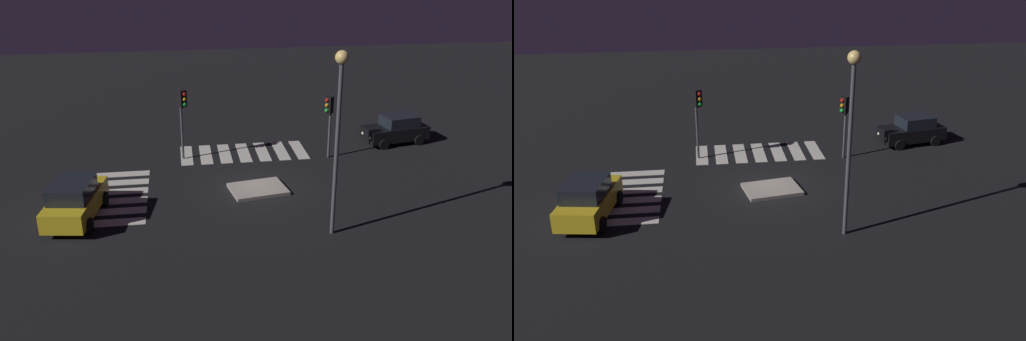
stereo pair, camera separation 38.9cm
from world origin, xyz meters
TOP-DOWN VIEW (x-y plane):
  - ground_plane at (0.00, 0.00)m, footprint 80.00×80.00m
  - traffic_island at (-0.05, 0.33)m, footprint 3.12×2.55m
  - car_black at (-9.81, -5.70)m, footprint 4.32×2.50m
  - car_yellow at (8.74, 2.22)m, footprint 2.61×4.66m
  - traffic_light_south at (-4.80, -3.73)m, footprint 0.53×0.54m
  - traffic_light_east at (3.56, -4.67)m, footprint 0.54×0.53m
  - street_lamp at (-2.64, 5.23)m, footprint 0.56×0.56m
  - crosswalk_near at (0.00, -5.28)m, footprint 7.60×3.20m
  - crosswalk_side at (7.18, -0.00)m, footprint 3.20×6.45m

SIDE VIEW (x-z plane):
  - ground_plane at x=0.00m, z-range 0.00..0.00m
  - crosswalk_near at x=0.00m, z-range 0.00..0.02m
  - crosswalk_side at x=7.18m, z-range 0.00..0.02m
  - traffic_island at x=-0.05m, z-range 0.00..0.18m
  - car_black at x=-9.81m, z-range -0.02..1.78m
  - car_yellow at x=8.74m, z-range -0.02..1.93m
  - traffic_light_south at x=-4.80m, z-range 0.97..4.73m
  - traffic_light_east at x=3.56m, z-range 1.08..5.26m
  - street_lamp at x=-2.64m, z-range 1.43..9.49m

